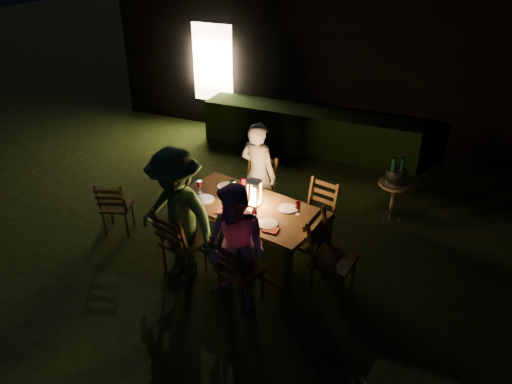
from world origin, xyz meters
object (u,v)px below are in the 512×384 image
at_px(chair_far_right, 315,227).
at_px(bottle_table, 233,190).
at_px(dining_table, 249,211).
at_px(chair_spare, 118,215).
at_px(person_house_side, 258,174).
at_px(ice_bucket, 396,176).
at_px(bottle_bucket_a, 392,174).
at_px(bottle_bucket_b, 400,173).
at_px(chair_far_left, 256,203).
at_px(chair_near_right, 240,281).
at_px(chair_near_left, 183,253).
at_px(person_opp_left, 177,217).
at_px(side_table, 394,187).
at_px(lantern, 254,194).
at_px(person_opp_right, 236,249).
at_px(chair_end, 331,271).

relative_size(chair_far_right, bottle_table, 3.42).
distance_m(dining_table, chair_spare, 2.04).
xyz_separation_m(person_house_side, ice_bucket, (1.82, 0.81, -0.05)).
bearing_deg(bottle_bucket_a, ice_bucket, 38.66).
distance_m(dining_table, bottle_bucket_b, 2.38).
bearing_deg(chair_spare, chair_far_left, 12.09).
relative_size(chair_near_right, person_house_side, 0.64).
xyz_separation_m(chair_near_left, bottle_bucket_b, (2.22, 2.41, 0.47)).
bearing_deg(ice_bucket, chair_spare, -151.89).
xyz_separation_m(chair_far_left, person_house_side, (0.01, 0.05, 0.47)).
xyz_separation_m(chair_spare, bottle_bucket_a, (3.49, 1.85, 0.51)).
xyz_separation_m(chair_far_left, bottle_bucket_a, (1.78, 0.82, 0.47)).
bearing_deg(person_house_side, person_opp_left, 90.00).
xyz_separation_m(dining_table, side_table, (1.56, 1.71, -0.17)).
bearing_deg(chair_near_left, lantern, 58.84).
bearing_deg(bottle_table, ice_bucket, 42.54).
bearing_deg(bottle_bucket_b, bottle_bucket_a, -141.34).
bearing_deg(bottle_table, bottle_bucket_a, 42.64).
height_order(person_opp_left, lantern, person_opp_left).
bearing_deg(person_opp_left, bottle_bucket_b, 60.54).
height_order(chair_far_left, person_opp_left, person_opp_left).
xyz_separation_m(lantern, bottle_bucket_b, (1.55, 1.72, -0.18)).
height_order(person_house_side, bottle_table, person_house_side).
height_order(person_opp_right, bottle_bucket_a, person_opp_right).
distance_m(chair_end, person_house_side, 1.92).
relative_size(chair_far_right, person_opp_right, 0.61).
bearing_deg(bottle_bucket_b, lantern, -132.15).
distance_m(chair_far_left, chair_far_right, 1.00).
bearing_deg(side_table, dining_table, -132.37).
height_order(chair_near_left, chair_spare, chair_near_left).
bearing_deg(lantern, bottle_bucket_b, 47.85).
distance_m(chair_far_right, lantern, 1.10).
xyz_separation_m(dining_table, chair_end, (1.20, -0.28, -0.39)).
height_order(chair_far_left, ice_bucket, chair_far_left).
bearing_deg(bottle_table, dining_table, -12.87).
distance_m(person_opp_left, ice_bucket, 3.26).
distance_m(lantern, bottle_bucket_b, 2.32).
distance_m(ice_bucket, bottle_bucket_b, 0.08).
distance_m(dining_table, person_opp_right, 0.94).
bearing_deg(ice_bucket, chair_far_left, -154.85).
bearing_deg(chair_far_right, chair_near_left, 57.55).
bearing_deg(chair_spare, bottle_bucket_b, 9.26).
xyz_separation_m(person_opp_right, person_opp_left, (-0.88, 0.20, 0.10)).
bearing_deg(bottle_bucket_a, side_table, 38.66).
height_order(chair_near_left, bottle_table, bottle_table).
bearing_deg(chair_end, chair_far_right, -145.47).
xyz_separation_m(dining_table, bottle_table, (-0.24, 0.06, 0.22)).
bearing_deg(chair_near_left, bottle_table, 75.64).
height_order(chair_spare, person_opp_right, person_opp_right).
bearing_deg(chair_far_right, chair_near_right, 86.75).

